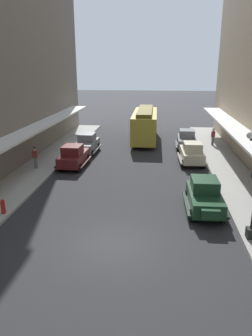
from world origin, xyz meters
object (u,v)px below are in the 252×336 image
at_px(parked_car_1, 187,139).
at_px(parked_car_2, 73,156).
at_px(parked_car_0, 205,195).
at_px(parked_car_3, 192,152).
at_px(pedestrian_2, 35,158).
at_px(streetcar, 145,124).
at_px(fire_hydrant, 3,206).
at_px(pedestrian_0, 213,137).
at_px(parked_car_4, 87,143).

height_order(parked_car_1, parked_car_2, same).
distance_m(parked_car_0, parked_car_3, 9.44).
bearing_deg(parked_car_1, parked_car_3, -89.49).
distance_m(parked_car_2, pedestrian_2, 2.98).
bearing_deg(parked_car_1, streetcar, 144.30).
relative_size(parked_car_2, fire_hydrant, 5.23).
height_order(parked_car_2, parked_car_3, same).
bearing_deg(streetcar, pedestrian_2, -124.97).
bearing_deg(parked_car_3, fire_hydrant, -134.64).
bearing_deg(pedestrian_2, parked_car_2, 22.44).
xyz_separation_m(parked_car_1, fire_hydrant, (-11.06, -16.46, -0.38)).
xyz_separation_m(parked_car_2, parked_car_3, (9.61, 2.02, 0.00)).
bearing_deg(streetcar, fire_hydrant, -109.06).
height_order(parked_car_2, fire_hydrant, parked_car_2).
bearing_deg(pedestrian_0, pedestrian_2, -147.70).
bearing_deg(pedestrian_0, fire_hydrant, -128.06).
relative_size(parked_car_1, pedestrian_2, 2.57).
height_order(parked_car_1, fire_hydrant, parked_car_1).
bearing_deg(parked_car_0, pedestrian_2, 152.82).
bearing_deg(parked_car_0, parked_car_2, 141.94).
height_order(parked_car_1, parked_car_4, same).
bearing_deg(pedestrian_2, pedestrian_0, 32.30).
bearing_deg(pedestrian_0, parked_car_4, -162.00).
bearing_deg(parked_car_3, parked_car_4, 165.93).
relative_size(parked_car_0, fire_hydrant, 5.22).
distance_m(parked_car_4, streetcar, 7.91).
height_order(parked_car_2, pedestrian_0, parked_car_2).
bearing_deg(parked_car_3, pedestrian_0, 67.19).
height_order(parked_car_0, streetcar, streetcar).
xyz_separation_m(parked_car_0, streetcar, (-4.21, 17.73, 0.96)).
xyz_separation_m(parked_car_2, pedestrian_0, (12.28, 8.37, 0.07)).
height_order(streetcar, pedestrian_0, streetcar).
distance_m(parked_car_3, parked_car_4, 9.82).
bearing_deg(parked_car_4, fire_hydrant, -96.63).
height_order(parked_car_2, streetcar, streetcar).
height_order(parked_car_0, pedestrian_2, parked_car_0).
distance_m(fire_hydrant, pedestrian_2, 8.20).
relative_size(parked_car_4, fire_hydrant, 5.23).
bearing_deg(parked_car_1, fire_hydrant, -123.91).
relative_size(parked_car_3, streetcar, 0.45).
height_order(parked_car_4, pedestrian_0, parked_car_4).
relative_size(parked_car_1, fire_hydrant, 5.24).
height_order(parked_car_0, parked_car_2, same).
xyz_separation_m(streetcar, fire_hydrant, (-6.76, -19.55, -1.34)).
relative_size(parked_car_3, pedestrian_2, 2.58).
relative_size(parked_car_1, parked_car_2, 1.00).
bearing_deg(parked_car_3, parked_car_1, 90.51).
bearing_deg(fire_hydrant, parked_car_2, 80.78).
distance_m(parked_car_2, parked_car_3, 9.82).
height_order(streetcar, pedestrian_2, streetcar).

